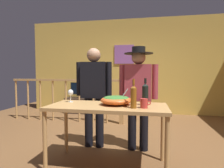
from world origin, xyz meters
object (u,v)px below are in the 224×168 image
Objects in this scene: wine_bottle_amber at (134,96)px; flat_screen_tv at (81,89)px; person_standing_left at (94,89)px; mug_red at (144,103)px; framed_picture at (124,54)px; wine_glass at (71,93)px; stair_railing at (81,95)px; serving_table at (108,112)px; wine_bottle_dark at (145,94)px; tv_console at (81,105)px; salad_bowl at (116,100)px; person_standing_right at (138,90)px.

flat_screen_tv is at bearing 120.25° from wine_bottle_amber.
mug_red is at bearing 137.80° from person_standing_left.
framed_picture reaches higher than wine_glass.
serving_table is at bearing -61.31° from stair_railing.
wine_bottle_dark reaches higher than stair_railing.
stair_railing is at bearing -63.42° from person_standing_left.
wine_bottle_amber is at bearing 132.07° from person_standing_left.
tv_console is at bearing 90.00° from flat_screen_tv.
salad_bowl is 1.18× the size of wine_bottle_dark.
flat_screen_tv is at bearing 122.14° from mug_red.
framed_picture is 2.82m from person_standing_right.
wine_bottle_dark is at bearing -3.67° from wine_glass.
flat_screen_tv is 1.78× the size of wine_bottle_amber.
salad_bowl is 0.60m from person_standing_right.
wine_bottle_dark reaches higher than wine_glass.
stair_railing is 8.45× the size of wine_bottle_dark.
person_standing_right is at bearing -52.34° from flat_screen_tv.
stair_railing is 2.27m from salad_bowl.
wine_bottle_dark reaches higher than serving_table.
stair_railing is at bearing 121.60° from salad_bowl.
salad_bowl is at bearing 128.86° from person_standing_left.
person_standing_left is at bearing 133.32° from wine_bottle_amber.
flat_screen_tv is at bearing -90.00° from tv_console.
salad_bowl is at bearing 155.30° from mug_red.
flat_screen_tv reaches higher than serving_table.
framed_picture is at bearing 14.50° from flat_screen_tv.
salad_bowl is (0.30, -3.18, -0.88)m from framed_picture.
person_standing_right is (-0.11, 0.50, 0.01)m from wine_bottle_dark.
person_standing_right is at bearing -52.71° from tv_console.
wine_glass is at bearing -96.50° from framed_picture.
stair_railing is 3.16× the size of tv_console.
wine_bottle_dark is at bearing -78.09° from framed_picture.
wine_glass is (-0.35, -3.09, -0.82)m from framed_picture.
stair_railing is 4.77× the size of flat_screen_tv.
wine_bottle_amber is (1.42, -2.12, 0.28)m from stair_railing.
framed_picture is at bearing 95.46° from salad_bowl.
salad_bowl is at bearing -175.17° from wine_bottle_dark.
framed_picture is 0.20× the size of stair_railing.
wine_bottle_amber is 2.77× the size of mug_red.
flat_screen_tv is 3.42× the size of wine_glass.
flat_screen_tv is 2.91m from wine_glass.
person_standing_right reaches higher than mug_red.
mug_red is 0.08× the size of person_standing_left.
flat_screen_tv is at bearing -66.01° from person_standing_left.
person_standing_right reaches higher than wine_bottle_amber.
person_standing_left is at bearing -64.76° from flat_screen_tv.
salad_bowl is (1.18, -1.93, 0.20)m from stair_railing.
salad_bowl is 0.25× the size of person_standing_left.
stair_railing is 1.60m from person_standing_left.
mug_red is at bearing 99.66° from person_standing_right.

